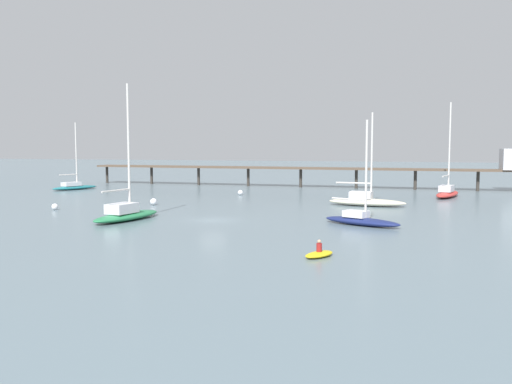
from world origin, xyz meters
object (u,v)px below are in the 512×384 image
object	(u,v)px
sailboat_teal	(74,186)
dinghy_yellow	(319,254)
mooring_buoy_mid	(154,202)
sailboat_navy	(361,219)
sailboat_cream	(366,200)
sailboat_green	(126,212)
pier	(390,165)
sailboat_red	(447,192)
mooring_buoy_inner	(240,193)
mooring_buoy_near	(55,207)
mooring_buoy_far	(127,206)

from	to	relation	value
sailboat_teal	dinghy_yellow	bearing A→B (deg)	-41.94
dinghy_yellow	mooring_buoy_mid	world-z (taller)	dinghy_yellow
sailboat_navy	mooring_buoy_mid	bearing A→B (deg)	158.83
sailboat_cream	sailboat_green	xyz separation A→B (m)	(-21.41, -19.08, 0.06)
sailboat_navy	mooring_buoy_mid	size ratio (longest dim) A/B	11.52
sailboat_teal	dinghy_yellow	distance (m)	63.79
pier	sailboat_navy	size ratio (longest dim) A/B	8.24
sailboat_teal	sailboat_red	world-z (taller)	sailboat_red
sailboat_teal	sailboat_green	bearing A→B (deg)	-48.89
sailboat_cream	mooring_buoy_inner	distance (m)	20.88
sailboat_navy	mooring_buoy_near	world-z (taller)	sailboat_navy
sailboat_navy	dinghy_yellow	distance (m)	15.12
pier	sailboat_red	distance (m)	15.03
mooring_buoy_inner	mooring_buoy_far	bearing A→B (deg)	-111.07
pier	sailboat_teal	size ratio (longest dim) A/B	7.13
sailboat_teal	dinghy_yellow	world-z (taller)	sailboat_teal
pier	dinghy_yellow	xyz separation A→B (m)	(-2.40, -57.69, -3.81)
mooring_buoy_far	sailboat_navy	bearing A→B (deg)	-12.42
sailboat_cream	mooring_buoy_inner	size ratio (longest dim) A/B	14.84
mooring_buoy_inner	sailboat_navy	bearing A→B (deg)	-52.49
sailboat_green	mooring_buoy_inner	world-z (taller)	sailboat_green
sailboat_cream	mooring_buoy_inner	world-z (taller)	sailboat_cream
mooring_buoy_inner	mooring_buoy_far	size ratio (longest dim) A/B	1.25
sailboat_green	mooring_buoy_mid	size ratio (longest dim) A/B	15.92
mooring_buoy_mid	sailboat_cream	bearing A→B (deg)	14.01
sailboat_cream	mooring_buoy_near	world-z (taller)	sailboat_cream
sailboat_navy	sailboat_red	distance (m)	31.92
sailboat_teal	sailboat_navy	xyz separation A→B (m)	(48.82, -27.58, -0.02)
sailboat_navy	dinghy_yellow	bearing A→B (deg)	-95.20
sailboat_green	mooring_buoy_mid	world-z (taller)	sailboat_green
sailboat_red	mooring_buoy_mid	xyz separation A→B (m)	(-35.00, -20.58, -0.35)
sailboat_teal	mooring_buoy_mid	distance (m)	29.09
sailboat_teal	mooring_buoy_inner	xyz separation A→B (m)	(29.31, -2.18, -0.25)
mooring_buoy_mid	sailboat_red	bearing A→B (deg)	30.46
sailboat_red	mooring_buoy_near	xyz separation A→B (m)	(-43.39, -28.15, -0.41)
sailboat_green	mooring_buoy_mid	distance (m)	13.34
mooring_buoy_far	mooring_buoy_inner	bearing A→B (deg)	68.93
mooring_buoy_near	sailboat_green	bearing A→B (deg)	-24.04
sailboat_cream	pier	bearing A→B (deg)	86.08
sailboat_red	pier	bearing A→B (deg)	124.35
sailboat_cream	mooring_buoy_near	size ratio (longest dim) A/B	15.41
mooring_buoy_inner	mooring_buoy_mid	world-z (taller)	mooring_buoy_mid
pier	mooring_buoy_mid	distance (m)	42.38
pier	sailboat_cream	bearing A→B (deg)	-93.92
sailboat_red	sailboat_teal	bearing A→B (deg)	-177.10
sailboat_teal	sailboat_green	xyz separation A→B (m)	(26.62, -30.51, 0.13)
pier	mooring_buoy_near	size ratio (longest dim) A/B	108.75
sailboat_green	sailboat_navy	bearing A→B (deg)	7.51
sailboat_cream	mooring_buoy_far	distance (m)	28.14
sailboat_teal	mooring_buoy_mid	world-z (taller)	sailboat_teal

